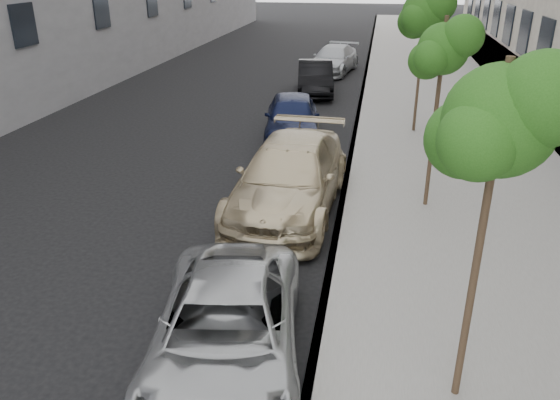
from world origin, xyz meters
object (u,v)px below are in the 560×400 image
(sedan_black, at_px, (315,78))
(tree_near, at_px, (503,121))
(tree_far, at_px, (426,13))
(minivan, at_px, (226,330))
(tree_mid, at_px, (444,49))
(sedan_rear, at_px, (334,60))
(sedan_blue, at_px, (292,117))
(suv, at_px, (290,177))

(sedan_black, bearing_deg, tree_near, -85.07)
(tree_far, relative_size, minivan, 1.03)
(tree_mid, bearing_deg, sedan_rear, 102.34)
(sedan_blue, height_order, sedan_black, sedan_blue)
(minivan, height_order, sedan_black, sedan_black)
(tree_near, distance_m, sedan_black, 19.55)
(tree_near, bearing_deg, minivan, 177.76)
(sedan_rear, bearing_deg, sedan_black, -84.36)
(tree_near, xyz_separation_m, sedan_black, (-4.22, 18.80, -3.28))
(minivan, xyz_separation_m, sedan_blue, (-0.85, 11.55, 0.11))
(tree_far, bearing_deg, sedan_black, 126.07)
(sedan_blue, distance_m, sedan_black, 7.12)
(tree_mid, relative_size, minivan, 0.96)
(tree_mid, bearing_deg, sedan_black, 108.96)
(tree_far, height_order, sedan_blue, tree_far)
(suv, bearing_deg, sedan_black, 96.70)
(tree_near, height_order, sedan_rear, tree_near)
(sedan_black, relative_size, sedan_rear, 0.90)
(tree_far, relative_size, sedan_black, 1.09)
(suv, xyz_separation_m, sedan_rear, (-0.52, 18.12, -0.12))
(minivan, bearing_deg, suv, 81.26)
(tree_far, bearing_deg, minivan, -104.49)
(tree_far, bearing_deg, sedan_rear, 109.15)
(minivan, bearing_deg, sedan_black, 84.02)
(tree_mid, bearing_deg, tree_far, 90.00)
(sedan_black, bearing_deg, minivan, -94.98)
(tree_near, distance_m, suv, 7.52)
(tree_far, distance_m, sedan_rear, 12.20)
(sedan_black, bearing_deg, sedan_blue, -97.32)
(tree_far, xyz_separation_m, sedan_blue, (-4.17, -1.32, -3.32))
(tree_far, distance_m, sedan_blue, 5.50)
(sedan_blue, distance_m, sedan_rear, 12.40)
(sedan_blue, xyz_separation_m, sedan_rear, (0.33, 12.39, -0.05))
(sedan_blue, height_order, sedan_rear, sedan_blue)
(minivan, bearing_deg, tree_far, 66.77)
(sedan_blue, bearing_deg, tree_far, 9.06)
(tree_near, xyz_separation_m, sedan_rear, (-3.85, 24.07, -3.29))
(tree_mid, height_order, suv, tree_mid)
(suv, bearing_deg, tree_far, 67.42)
(tree_mid, xyz_separation_m, minivan, (-3.33, -6.37, -3.20))
(suv, bearing_deg, tree_mid, 12.02)
(sedan_black, bearing_deg, tree_far, -61.66)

